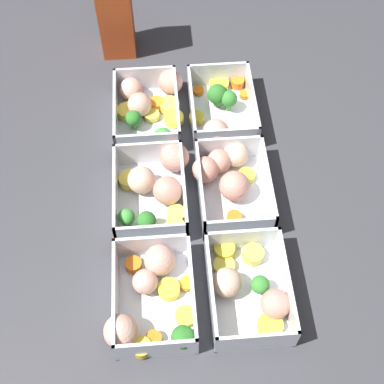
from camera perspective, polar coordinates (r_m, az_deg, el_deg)
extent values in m
plane|color=#38383D|center=(0.92, 0.00, -0.67)|extent=(4.00, 4.00, 0.00)
cube|color=silver|center=(0.84, 5.90, -10.83)|extent=(0.17, 0.12, 0.00)
cube|color=silver|center=(0.83, 10.02, -9.75)|extent=(0.17, 0.01, 0.06)
cube|color=silver|center=(0.81, 2.02, -10.47)|extent=(0.17, 0.01, 0.06)
cube|color=silver|center=(0.79, 6.89, -15.59)|extent=(0.01, 0.12, 0.06)
cube|color=silver|center=(0.85, 5.31, -5.07)|extent=(0.01, 0.12, 0.06)
sphere|color=tan|center=(0.81, 8.90, -11.70)|extent=(0.06, 0.06, 0.05)
cylinder|color=yellow|center=(0.82, 8.31, -13.92)|extent=(0.05, 0.05, 0.01)
cylinder|color=yellow|center=(0.86, 3.47, -6.18)|extent=(0.05, 0.05, 0.02)
cylinder|color=#DBC647|center=(0.85, 3.44, -7.86)|extent=(0.05, 0.05, 0.01)
cylinder|color=#49883F|center=(0.84, 7.15, -10.23)|extent=(0.01, 0.01, 0.01)
sphere|color=#388433|center=(0.82, 7.27, -9.77)|extent=(0.03, 0.03, 0.03)
sphere|color=beige|center=(0.82, 3.76, -9.59)|extent=(0.06, 0.06, 0.05)
cylinder|color=#DBC647|center=(0.86, 6.52, -6.63)|extent=(0.05, 0.05, 0.02)
cube|color=silver|center=(0.92, 4.38, -0.32)|extent=(0.17, 0.12, 0.00)
cube|color=silver|center=(0.91, 8.03, 0.81)|extent=(0.17, 0.01, 0.06)
cube|color=silver|center=(0.90, 0.88, 0.35)|extent=(0.17, 0.01, 0.06)
cube|color=silver|center=(0.86, 5.14, -3.94)|extent=(0.01, 0.12, 0.06)
cube|color=silver|center=(0.95, 3.89, 4.68)|extent=(0.01, 0.12, 0.06)
cylinder|color=orange|center=(0.89, 4.52, -2.75)|extent=(0.03, 0.03, 0.01)
sphere|color=tan|center=(0.93, 2.92, 3.32)|extent=(0.05, 0.05, 0.04)
sphere|color=tan|center=(0.90, 4.56, 0.57)|extent=(0.06, 0.06, 0.05)
sphere|color=tan|center=(0.92, 1.44, 2.40)|extent=(0.06, 0.06, 0.05)
cylinder|color=yellow|center=(0.94, 5.84, 1.76)|extent=(0.04, 0.04, 0.01)
sphere|color=beige|center=(0.94, 4.71, 4.02)|extent=(0.06, 0.06, 0.04)
cube|color=silver|center=(1.03, 3.16, 8.21)|extent=(0.17, 0.12, 0.00)
cube|color=silver|center=(1.02, 6.44, 9.32)|extent=(0.17, 0.01, 0.06)
cube|color=silver|center=(1.01, -0.02, 9.01)|extent=(0.17, 0.01, 0.06)
cube|color=silver|center=(0.96, 3.76, 5.59)|extent=(0.01, 0.12, 0.06)
cube|color=silver|center=(1.07, 2.74, 12.41)|extent=(0.01, 0.12, 0.06)
cylinder|color=#49883F|center=(1.04, 3.89, 9.15)|extent=(0.01, 0.01, 0.02)
sphere|color=#388433|center=(1.02, 3.96, 9.91)|extent=(0.03, 0.03, 0.03)
cylinder|color=yellow|center=(1.08, 2.91, 11.38)|extent=(0.05, 0.05, 0.01)
cylinder|color=yellow|center=(1.02, 0.50, 7.89)|extent=(0.04, 0.04, 0.01)
sphere|color=#D19E8C|center=(0.97, 2.57, 6.37)|extent=(0.06, 0.06, 0.05)
cylinder|color=orange|center=(1.08, 4.88, 11.56)|extent=(0.03, 0.03, 0.02)
cylinder|color=orange|center=(1.06, 5.62, 10.29)|extent=(0.02, 0.02, 0.01)
cylinder|color=#DBC647|center=(0.99, 6.08, 5.82)|extent=(0.04, 0.04, 0.02)
cylinder|color=#407A37|center=(1.04, 2.71, 9.54)|extent=(0.01, 0.01, 0.01)
sphere|color=#2D7228|center=(1.03, 2.75, 10.37)|extent=(0.04, 0.04, 0.04)
cylinder|color=orange|center=(1.07, 0.66, 10.78)|extent=(0.03, 0.03, 0.01)
cube|color=silver|center=(0.83, -3.96, -11.56)|extent=(0.17, 0.12, 0.00)
cube|color=silver|center=(0.81, 0.03, -10.61)|extent=(0.17, 0.01, 0.06)
cube|color=silver|center=(0.81, -8.15, -11.08)|extent=(0.17, 0.01, 0.06)
cube|color=silver|center=(0.78, -3.83, -16.43)|extent=(0.01, 0.12, 0.06)
cube|color=silver|center=(0.84, -4.28, -5.73)|extent=(0.01, 0.12, 0.06)
cylinder|color=orange|center=(0.85, -6.25, -7.72)|extent=(0.03, 0.03, 0.01)
cylinder|color=orange|center=(0.83, -0.58, -9.76)|extent=(0.03, 0.03, 0.01)
cylinder|color=yellow|center=(0.83, -2.47, -10.33)|extent=(0.04, 0.04, 0.02)
cylinder|color=orange|center=(0.80, -4.11, -15.38)|extent=(0.03, 0.03, 0.01)
sphere|color=#D19E8C|center=(0.82, -5.02, -9.52)|extent=(0.05, 0.05, 0.04)
sphere|color=#D19E8C|center=(0.79, -7.57, -14.51)|extent=(0.07, 0.07, 0.05)
cylinder|color=#407A37|center=(0.80, -0.96, -15.68)|extent=(0.01, 0.01, 0.02)
sphere|color=#2D7228|center=(0.78, -0.98, -15.22)|extent=(0.03, 0.03, 0.03)
cylinder|color=yellow|center=(0.80, -5.40, -16.21)|extent=(0.04, 0.04, 0.02)
sphere|color=#D19E8C|center=(0.83, -3.47, -7.27)|extent=(0.06, 0.06, 0.05)
cylinder|color=yellow|center=(0.81, -0.65, -13.10)|extent=(0.03, 0.03, 0.01)
cube|color=silver|center=(0.92, -4.41, -0.89)|extent=(0.17, 0.12, 0.00)
cube|color=silver|center=(0.90, -0.88, 0.24)|extent=(0.17, 0.01, 0.06)
cube|color=silver|center=(0.90, -8.13, -0.23)|extent=(0.17, 0.01, 0.06)
cube|color=silver|center=(0.85, -4.33, -4.59)|extent=(0.01, 0.12, 0.06)
cube|color=silver|center=(0.94, -4.69, 4.15)|extent=(0.01, 0.12, 0.06)
cylinder|color=#DBC647|center=(0.93, -6.76, 1.27)|extent=(0.05, 0.05, 0.02)
sphere|color=beige|center=(0.91, -5.41, 1.30)|extent=(0.05, 0.05, 0.05)
sphere|color=tan|center=(0.89, -2.61, -0.04)|extent=(0.06, 0.06, 0.05)
sphere|color=tan|center=(0.93, -1.88, 3.73)|extent=(0.07, 0.07, 0.05)
cylinder|color=#519448|center=(0.89, -6.89, -3.28)|extent=(0.01, 0.01, 0.02)
sphere|color=#42933D|center=(0.87, -7.02, -2.67)|extent=(0.03, 0.03, 0.03)
cylinder|color=orange|center=(0.88, -7.45, -4.70)|extent=(0.04, 0.04, 0.01)
cylinder|color=#DBC647|center=(0.89, -1.70, -2.39)|extent=(0.04, 0.04, 0.01)
cylinder|color=#407A37|center=(0.88, -4.78, -3.70)|extent=(0.01, 0.01, 0.01)
sphere|color=#2D7228|center=(0.86, -4.87, -3.07)|extent=(0.03, 0.03, 0.03)
cylinder|color=#DBC647|center=(0.88, -1.80, -3.89)|extent=(0.05, 0.05, 0.01)
cube|color=silver|center=(1.03, -4.77, 7.74)|extent=(0.17, 0.12, 0.00)
cube|color=silver|center=(1.01, -1.61, 8.92)|extent=(0.17, 0.01, 0.06)
cube|color=silver|center=(1.01, -8.12, 8.46)|extent=(0.17, 0.01, 0.06)
cube|color=silver|center=(0.96, -4.72, 5.07)|extent=(0.01, 0.12, 0.06)
cube|color=silver|center=(1.07, -5.01, 11.96)|extent=(0.01, 0.12, 0.06)
cylinder|color=yellow|center=(1.01, -1.95, 7.84)|extent=(0.04, 0.04, 0.01)
cylinder|color=#DBC647|center=(1.03, -6.92, 8.48)|extent=(0.04, 0.04, 0.02)
cylinder|color=#DBC647|center=(1.04, -2.40, 9.20)|extent=(0.05, 0.05, 0.02)
cylinder|color=#DBC647|center=(1.02, -4.32, 8.17)|extent=(0.04, 0.04, 0.01)
sphere|color=tan|center=(1.06, -2.31, 11.61)|extent=(0.05, 0.05, 0.05)
cylinder|color=orange|center=(1.04, -3.78, 9.38)|extent=(0.04, 0.04, 0.02)
sphere|color=#D19E8C|center=(1.05, -6.51, 10.82)|extent=(0.05, 0.05, 0.04)
cylinder|color=#519448|center=(0.98, -3.05, 5.06)|extent=(0.01, 0.01, 0.01)
sphere|color=#42933D|center=(0.96, -3.11, 5.80)|extent=(0.04, 0.04, 0.04)
cylinder|color=#407A37|center=(1.01, -6.17, 7.14)|extent=(0.01, 0.01, 0.01)
sphere|color=#2D7228|center=(1.00, -6.26, 7.82)|extent=(0.03, 0.03, 0.03)
sphere|color=#D19E8C|center=(1.02, -5.62, 9.26)|extent=(0.05, 0.05, 0.05)
cube|color=#D14C1E|center=(1.12, -8.21, 18.55)|extent=(0.07, 0.07, 0.19)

